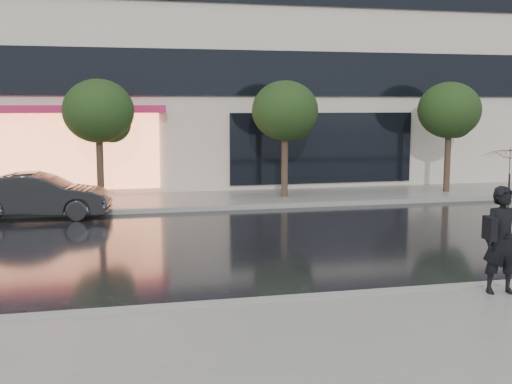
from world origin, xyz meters
name	(u,v)px	position (x,y,z in m)	size (l,w,h in m)	color
ground	(273,288)	(0.00, 0.00, 0.00)	(120.00, 120.00, 0.00)	black
sidewalk_near	(338,355)	(0.00, -3.25, 0.06)	(60.00, 4.50, 0.12)	slate
sidewalk_far	(195,200)	(0.00, 10.25, 0.06)	(60.00, 3.50, 0.12)	slate
curb_near	(289,301)	(0.00, -1.00, 0.07)	(60.00, 0.25, 0.14)	gray
curb_far	(203,208)	(0.00, 8.50, 0.07)	(60.00, 0.25, 0.14)	gray
tree_mid_west	(100,113)	(-2.94, 10.03, 2.92)	(2.20, 2.20, 3.99)	#33261C
tree_mid_east	(286,113)	(3.06, 10.03, 2.92)	(2.20, 2.20, 3.99)	#33261C
tree_far_east	(450,112)	(9.06, 10.03, 2.92)	(2.20, 2.20, 3.99)	#33261C
parked_car	(39,196)	(-4.67, 8.26, 0.64)	(1.36, 3.90, 1.28)	black
pedestrian_with_umbrella	(507,202)	(3.51, -1.50, 1.63)	(0.99, 1.01, 2.40)	black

